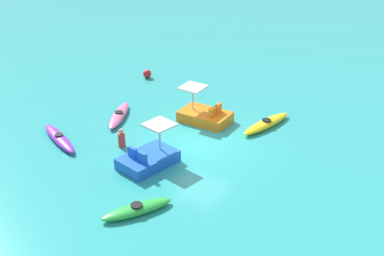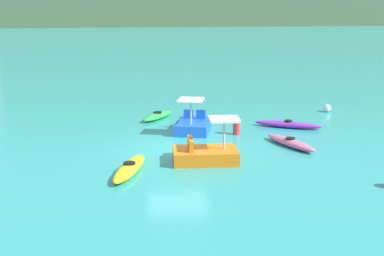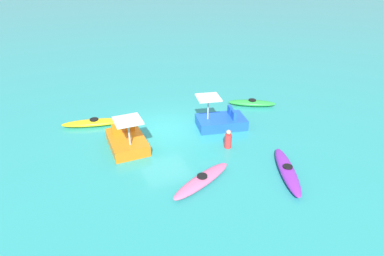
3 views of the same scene
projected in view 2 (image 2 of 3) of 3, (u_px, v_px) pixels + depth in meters
The scene contains 9 objects.
ground_plane at pixel (178, 148), 20.88m from camera, with size 600.00×600.00×0.00m, color teal.
kayak_purple at pixel (288, 124), 24.36m from camera, with size 3.20×1.88×0.37m.
kayak_green at pixel (158, 116), 26.34m from camera, with size 1.96×2.69×0.37m.
kayak_pink at pixel (290, 142), 21.08m from camera, with size 1.78×2.98×0.37m.
kayak_yellow at pixel (130, 168), 17.71m from camera, with size 1.41×3.30×0.37m.
pedal_boat_orange at pixel (206, 153), 18.88m from camera, with size 2.45×1.50×1.68m.
pedal_boat_blue at pixel (193, 125), 23.55m from camera, with size 1.97×2.67×1.68m.
buoy_white at pixel (327, 108), 28.07m from camera, with size 0.43×0.43×0.43m, color white.
person_near_shore at pixel (237, 126), 23.02m from camera, with size 0.44×0.44×0.88m.
Camera 2 is at (-0.93, -20.11, 5.63)m, focal length 47.16 mm.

